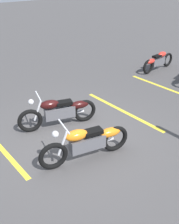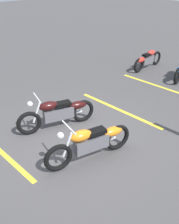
# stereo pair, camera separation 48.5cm
# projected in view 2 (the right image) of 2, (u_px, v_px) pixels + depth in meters

# --- Properties ---
(ground_plane) EXTENTS (60.00, 60.00, 0.00)m
(ground_plane) POSITION_uv_depth(u_px,v_px,m) (76.00, 140.00, 7.02)
(ground_plane) COLOR #474444
(motorcycle_bright_foreground) EXTENTS (2.21, 0.71, 1.04)m
(motorcycle_bright_foreground) POSITION_uv_depth(u_px,v_px,m) (92.00, 142.00, 6.14)
(motorcycle_bright_foreground) COLOR black
(motorcycle_bright_foreground) RESTS_ON ground
(motorcycle_dark_foreground) EXTENTS (2.17, 0.80, 1.04)m
(motorcycle_dark_foreground) POSITION_uv_depth(u_px,v_px,m) (59.00, 112.00, 7.38)
(motorcycle_dark_foreground) COLOR black
(motorcycle_dark_foreground) RESTS_ON ground
(motorcycle_row_right) EXTENTS (2.04, 0.34, 0.77)m
(motorcycle_row_right) POSITION_uv_depth(u_px,v_px,m) (147.00, 59.00, 11.69)
(motorcycle_row_right) COLOR black
(motorcycle_row_right) RESTS_ON ground
(parking_stripe_mid) EXTENTS (0.22, 3.20, 0.01)m
(parking_stripe_mid) POSITION_uv_depth(u_px,v_px,m) (119.00, 110.00, 8.49)
(parking_stripe_mid) COLOR yellow
(parking_stripe_mid) RESTS_ON ground
(parking_stripe_far) EXTENTS (0.22, 3.20, 0.01)m
(parking_stripe_far) POSITION_uv_depth(u_px,v_px,m) (157.00, 86.00, 10.18)
(parking_stripe_far) COLOR yellow
(parking_stripe_far) RESTS_ON ground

